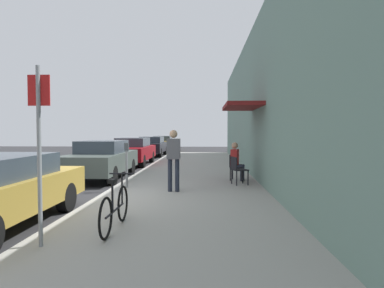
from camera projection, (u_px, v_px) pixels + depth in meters
ground_plane at (94, 203)px, 8.26m from camera, size 60.00×60.00×0.00m
sidewalk_slab at (188, 187)px, 10.16m from camera, size 4.50×32.00×0.12m
building_facade at (267, 97)px, 9.96m from camera, size 1.40×32.00×5.62m
parked_car_1 at (102, 159)px, 12.36m from camera, size 1.80×4.40×1.43m
parked_car_2 at (133, 151)px, 17.56m from camera, size 1.80×4.40×1.43m
parked_car_3 at (152, 146)px, 23.77m from camera, size 1.80×4.40×1.39m
parked_car_4 at (163, 143)px, 29.87m from camera, size 1.80×4.40×1.36m
parking_meter at (127, 162)px, 9.76m from camera, size 0.12×0.10×1.32m
street_sign at (39, 141)px, 4.73m from camera, size 0.32×0.06×2.60m
bicycle_0 at (115, 208)px, 5.59m from camera, size 0.46×1.71×0.90m
cafe_chair_0 at (237, 169)px, 10.26m from camera, size 0.56×0.56×0.87m
cafe_chair_1 at (235, 165)px, 11.23m from camera, size 0.55×0.55×0.87m
seated_patron_1 at (236, 160)px, 11.20m from camera, size 0.50×0.45×1.29m
pedestrian_standing at (174, 155)px, 9.09m from camera, size 0.36×0.22×1.70m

